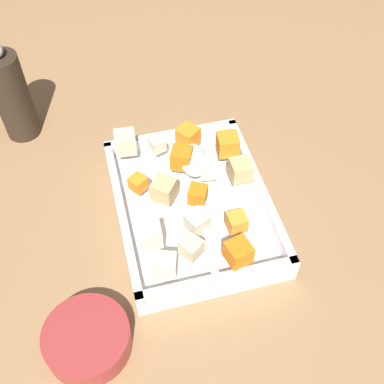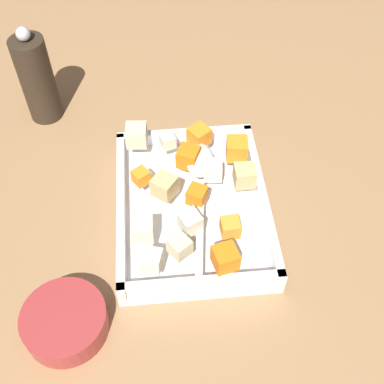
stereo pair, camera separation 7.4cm
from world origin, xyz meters
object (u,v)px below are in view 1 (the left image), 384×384
Objects in this scene: baking_dish at (192,208)px; serving_spoon at (195,166)px; small_prep_bowl at (88,339)px; pepper_mill at (12,96)px.

baking_dish is 0.07m from serving_spoon.
serving_spoon is 2.16× the size of small_prep_bowl.
baking_dish is at bearing -46.29° from small_prep_bowl.
pepper_mill reaches higher than baking_dish.
serving_spoon is 0.31m from small_prep_bowl.
pepper_mill is 0.44m from small_prep_bowl.
small_prep_bowl is (-0.18, 0.19, 0.01)m from baking_dish.
pepper_mill is (0.21, 0.27, 0.03)m from serving_spoon.
small_prep_bowl is (-0.43, -0.07, -0.06)m from pepper_mill.
baking_dish is 1.62× the size of pepper_mill.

